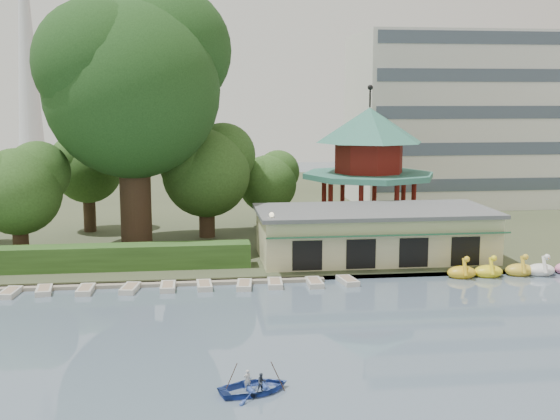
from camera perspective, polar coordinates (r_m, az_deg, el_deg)
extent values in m
plane|color=slate|center=(34.08, 0.35, -13.22)|extent=(220.00, 220.00, 0.00)
cube|color=#424930|center=(84.34, -4.16, 0.37)|extent=(220.00, 70.00, 0.40)
cube|color=gray|center=(50.39, -2.17, -5.62)|extent=(220.00, 0.60, 0.30)
cube|color=gray|center=(50.77, -15.86, -5.89)|extent=(34.00, 1.60, 0.24)
cube|color=beige|center=(56.12, 7.64, -2.03)|extent=(18.00, 8.00, 3.60)
cube|color=#595B5E|center=(55.78, 7.68, -0.06)|extent=(18.60, 8.60, 0.30)
cube|color=#194C2D|center=(51.90, 8.85, -2.06)|extent=(18.00, 1.59, 0.45)
cylinder|color=beige|center=(66.35, 7.12, -1.35)|extent=(10.40, 10.40, 1.20)
cylinder|color=#327461|center=(65.65, 7.21, 2.81)|extent=(12.40, 12.40, 0.50)
cylinder|color=maroon|center=(65.50, 7.24, 4.25)|extent=(6.40, 6.40, 2.80)
cone|color=#327461|center=(65.32, 7.29, 6.87)|extent=(10.00, 10.00, 3.20)
cylinder|color=black|center=(65.27, 7.33, 9.06)|extent=(0.16, 0.16, 1.80)
cube|color=silver|center=(88.15, 15.86, 7.09)|extent=(30.00, 14.00, 20.00)
cone|color=silver|center=(176.26, -20.01, 14.10)|extent=(6.00, 6.00, 60.00)
cube|color=#305620|center=(54.19, -18.52, -3.80)|extent=(30.00, 2.00, 1.80)
cylinder|color=black|center=(51.66, -0.69, -2.69)|extent=(0.12, 0.12, 4.00)
sphere|color=beige|center=(51.27, -0.69, -0.39)|extent=(0.36, 0.36, 0.36)
cylinder|color=#3A281C|center=(59.92, -11.69, 1.96)|extent=(2.60, 2.60, 10.61)
sphere|color=#1D4117|center=(59.48, -11.93, 9.48)|extent=(14.45, 14.45, 14.45)
sphere|color=#1D4117|center=(61.61, -9.12, 12.70)|extent=(10.83, 10.83, 10.83)
sphere|color=#1D4117|center=(58.38, -14.65, 11.48)|extent=(10.11, 10.11, 10.11)
cylinder|color=#3A281C|center=(59.87, -20.36, -1.53)|extent=(1.25, 1.25, 4.20)
sphere|color=#305620|center=(59.41, -20.53, 1.41)|extent=(6.93, 6.93, 6.93)
sphere|color=#305620|center=(59.95, -19.08, 2.85)|extent=(5.20, 5.20, 5.20)
cylinder|color=#3A281C|center=(64.09, -5.97, -0.11)|extent=(1.43, 1.43, 4.71)
sphere|color=#305620|center=(63.63, -6.02, 2.99)|extent=(7.95, 7.95, 7.95)
sphere|color=#305620|center=(64.73, -4.65, 4.46)|extent=(5.96, 5.96, 5.96)
sphere|color=#305620|center=(62.74, -7.29, 3.75)|extent=(5.57, 5.57, 5.57)
cylinder|color=#3A281C|center=(68.50, -1.00, 0.00)|extent=(1.01, 1.01, 3.46)
sphere|color=#305620|center=(68.14, -1.00, 2.13)|extent=(5.62, 5.62, 5.62)
sphere|color=#305620|center=(68.97, -0.15, 3.14)|extent=(4.22, 4.22, 4.22)
sphere|color=#305620|center=(67.41, -1.79, 2.65)|extent=(3.94, 3.94, 3.94)
cylinder|color=#3A281C|center=(68.76, -15.23, 0.28)|extent=(1.14, 1.14, 4.79)
sphere|color=#305620|center=(68.33, -15.36, 3.22)|extent=(6.36, 6.36, 6.36)
sphere|color=#305620|center=(68.96, -14.25, 4.59)|extent=(4.77, 4.77, 4.77)
sphere|color=#305620|center=(67.79, -16.40, 3.94)|extent=(4.45, 4.45, 4.45)
ellipsoid|color=yellow|center=(53.01, 14.55, -4.95)|extent=(2.16, 1.44, 0.99)
cylinder|color=yellow|center=(52.38, 14.80, -4.51)|extent=(0.26, 0.79, 1.29)
sphere|color=yellow|center=(51.97, 14.95, -3.89)|extent=(0.44, 0.44, 0.44)
ellipsoid|color=yellow|center=(53.80, 16.57, -4.83)|extent=(2.16, 1.44, 0.99)
cylinder|color=yellow|center=(53.18, 16.83, -4.39)|extent=(0.26, 0.79, 1.29)
sphere|color=yellow|center=(52.77, 16.99, -3.78)|extent=(0.44, 0.44, 0.44)
ellipsoid|color=gold|center=(54.95, 18.88, -4.66)|extent=(2.16, 1.44, 0.99)
cylinder|color=gold|center=(54.34, 19.16, -4.23)|extent=(0.26, 0.79, 1.29)
sphere|color=gold|center=(53.94, 19.33, -3.62)|extent=(0.44, 0.44, 0.44)
ellipsoid|color=white|center=(55.48, 20.41, -4.61)|extent=(2.16, 1.44, 0.99)
cylinder|color=white|center=(54.88, 20.70, -4.18)|extent=(0.26, 0.79, 1.29)
sphere|color=white|center=(54.48, 20.89, -3.59)|extent=(0.44, 0.44, 0.44)
cube|color=beige|center=(50.12, -21.10, -6.29)|extent=(1.23, 2.39, 0.36)
cube|color=beige|center=(49.99, -18.62, -6.19)|extent=(1.27, 2.40, 0.36)
cube|color=beige|center=(49.27, -15.52, -6.26)|extent=(1.07, 2.33, 0.36)
cube|color=beige|center=(48.88, -12.09, -6.25)|extent=(1.36, 2.43, 0.36)
cube|color=beige|center=(48.84, -9.10, -6.17)|extent=(1.02, 2.31, 0.36)
cube|color=beige|center=(48.84, -6.17, -6.11)|extent=(1.10, 2.34, 0.36)
cube|color=beige|center=(48.71, -2.92, -6.11)|extent=(1.25, 2.40, 0.36)
cube|color=beige|center=(49.09, -0.41, -5.98)|extent=(1.15, 2.36, 0.36)
cube|color=beige|center=(49.34, 2.82, -5.91)|extent=(1.00, 2.30, 0.36)
cube|color=beige|center=(50.02, 5.52, -5.73)|extent=(1.33, 2.42, 0.36)
imported|color=#2D489A|center=(32.04, -2.09, -13.82)|extent=(5.22, 4.35, 0.93)
imported|color=silver|center=(32.17, -2.67, -13.58)|extent=(0.37, 0.29, 0.88)
imported|color=#2D3544|center=(31.86, -1.51, -13.84)|extent=(0.49, 0.43, 0.86)
cylinder|color=#3A281C|center=(32.02, -4.30, -14.09)|extent=(0.94, 0.29, 2.01)
cylinder|color=#3A281C|center=(32.20, 0.10, -13.92)|extent=(0.94, 0.29, 2.01)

